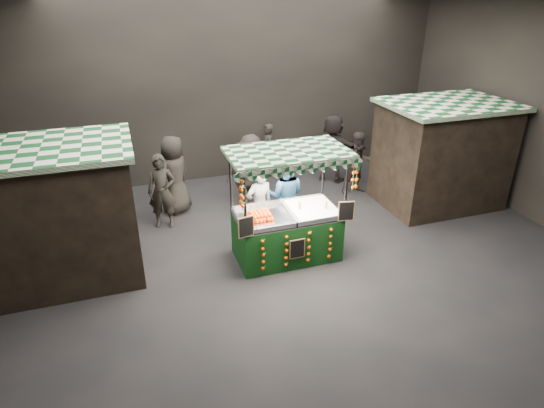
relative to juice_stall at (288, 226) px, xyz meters
name	(u,v)px	position (x,y,z in m)	size (l,w,h in m)	color
ground	(297,261)	(0.13, -0.21, -0.71)	(12.00, 12.00, 0.00)	black
market_hall	(301,95)	(0.13, -0.21, 2.67)	(12.10, 10.10, 5.05)	black
neighbour_stall_left	(56,214)	(-4.27, 0.79, 0.59)	(3.00, 2.20, 2.60)	black
neighbour_stall_right	(441,154)	(4.53, 1.29, 0.59)	(3.00, 2.20, 2.60)	black
juice_stall	(288,226)	(0.00, 0.00, 0.00)	(2.38, 1.40, 2.31)	#0B3312
vendor_grey	(259,205)	(-0.33, 0.87, 0.13)	(0.68, 0.51, 1.69)	gray
vendor_blue	(285,195)	(0.33, 1.06, 0.17)	(1.06, 0.96, 1.78)	#2A5686
shopper_0	(162,191)	(-2.24, 2.19, 0.16)	(0.72, 0.57, 1.75)	black
shopper_1	(358,163)	(2.91, 2.47, 0.13)	(0.85, 0.69, 1.68)	#2B2423
shopper_2	(246,180)	(-0.22, 2.38, 0.08)	(1.00, 0.63, 1.59)	black
shopper_3	(251,167)	(0.11, 3.06, 0.15)	(1.28, 1.08, 1.72)	#2E2A25
shopper_4	(175,175)	(-1.86, 2.86, 0.25)	(1.11, 1.10, 1.93)	#272420
shopper_5	(332,148)	(2.61, 3.46, 0.26)	(1.73, 1.62, 1.94)	black
shopper_6	(268,150)	(1.00, 4.39, 0.06)	(0.42, 0.60, 1.56)	#282420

